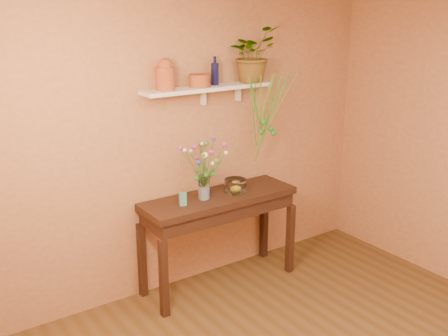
# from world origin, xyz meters

# --- Properties ---
(room) EXTENTS (4.04, 4.04, 2.70)m
(room) POSITION_xyz_m (0.00, 0.00, 1.35)
(room) COLOR brown
(room) RESTS_ON ground
(sideboard) EXTENTS (1.52, 0.49, 0.92)m
(sideboard) POSITION_xyz_m (0.07, 1.74, 0.79)
(sideboard) COLOR #341E12
(sideboard) RESTS_ON ground
(wall_shelf) EXTENTS (1.30, 0.24, 0.19)m
(wall_shelf) POSITION_xyz_m (0.06, 1.87, 1.92)
(wall_shelf) COLOR white
(wall_shelf) RESTS_ON room
(terracotta_jug) EXTENTS (0.20, 0.20, 0.27)m
(terracotta_jug) POSITION_xyz_m (-0.39, 1.86, 2.07)
(terracotta_jug) COLOR #B45723
(terracotta_jug) RESTS_ON wall_shelf
(terracotta_pot) EXTENTS (0.21, 0.21, 0.11)m
(terracotta_pot) POSITION_xyz_m (-0.06, 1.86, 1.99)
(terracotta_pot) COLOR #B45723
(terracotta_pot) RESTS_ON wall_shelf
(blue_bottle) EXTENTS (0.09, 0.09, 0.26)m
(blue_bottle) POSITION_xyz_m (0.14, 1.89, 2.04)
(blue_bottle) COLOR #0C0E37
(blue_bottle) RESTS_ON wall_shelf
(spider_plant) EXTENTS (0.55, 0.51, 0.52)m
(spider_plant) POSITION_xyz_m (0.54, 1.86, 2.20)
(spider_plant) COLOR #218221
(spider_plant) RESTS_ON wall_shelf
(plant_fronds) EXTENTS (0.57, 0.27, 0.86)m
(plant_fronds) POSITION_xyz_m (0.60, 1.71, 1.61)
(plant_fronds) COLOR #218221
(plant_fronds) RESTS_ON wall_shelf
(glass_vase) EXTENTS (0.11, 0.11, 0.23)m
(glass_vase) POSITION_xyz_m (-0.10, 1.74, 1.02)
(glass_vase) COLOR white
(glass_vase) RESTS_ON sideboard
(bouquet) EXTENTS (0.47, 0.48, 0.46)m
(bouquet) POSITION_xyz_m (-0.09, 1.72, 1.32)
(bouquet) COLOR #386B28
(bouquet) RESTS_ON glass_vase
(glass_bowl) EXTENTS (0.21, 0.21, 0.13)m
(glass_bowl) POSITION_xyz_m (0.25, 1.72, 0.98)
(glass_bowl) COLOR white
(glass_bowl) RESTS_ON sideboard
(lemon) EXTENTS (0.07, 0.07, 0.07)m
(lemon) POSITION_xyz_m (0.25, 1.72, 0.96)
(lemon) COLOR #FFF736
(lemon) RESTS_ON glass_bowl
(carton) EXTENTS (0.07, 0.06, 0.12)m
(carton) POSITION_xyz_m (-0.35, 1.70, 0.98)
(carton) COLOR teal
(carton) RESTS_ON sideboard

